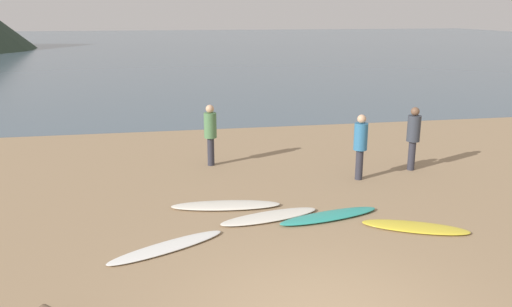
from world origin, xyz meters
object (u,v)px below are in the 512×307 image
Objects in this scene: person_0 at (360,142)px; person_1 at (210,130)px; surfboard_1 at (226,205)px; surfboard_4 at (415,227)px; person_2 at (413,133)px; surfboard_2 at (270,216)px; surfboard_0 at (167,247)px; surfboard_3 at (329,216)px.

person_1 is at bearing 97.29° from person_0.
surfboard_4 is at bearing -21.04° from surfboard_1.
surfboard_4 is 4.25m from person_2.
person_1 is (-0.81, 4.11, 0.97)m from surfboard_2.
person_1 is (-3.61, 1.96, 0.01)m from person_0.
surfboard_2 is (0.82, -0.80, -0.00)m from surfboard_1.
surfboard_0 is 1.06× the size of surfboard_2.
person_2 reaches higher than surfboard_3.
surfboard_4 reaches higher than surfboard_0.
surfboard_1 is at bearing 140.67° from surfboard_3.
surfboard_2 is 3.66m from person_0.
surfboard_1 is 5.73m from person_2.
surfboard_3 reaches higher than surfboard_2.
person_0 is (1.57, 2.36, 0.95)m from surfboard_3.
person_1 is 0.99× the size of person_2.
surfboard_2 is at bearing 157.37° from surfboard_3.
surfboard_2 is at bearing 163.23° from person_0.
surfboard_4 is at bearing -34.70° from surfboard_2.
surfboard_1 is at bearing 27.84° from surfboard_0.
person_2 is (1.71, 0.53, 0.02)m from person_0.
surfboard_0 is 1.37× the size of person_0.
person_0 reaches higher than surfboard_4.
person_0 is (2.80, 2.15, 0.96)m from surfboard_2.
person_1 reaches higher than surfboard_2.
surfboard_3 is 4.87m from person_1.
surfboard_3 is 1.10× the size of surfboard_4.
person_1 reaches higher than surfboard_3.
surfboard_3 is 4.48m from person_2.
surfboard_3 is at bearing 4.48° from person_1.
surfboard_2 reaches higher than surfboard_0.
person_0 is (3.62, 1.35, 0.95)m from surfboard_1.
surfboard_2 reaches higher than surfboard_4.
surfboard_2 is at bearing 119.57° from person_2.
surfboard_0 is 3.48m from surfboard_3.
surfboard_4 is 3.35m from person_0.
surfboard_0 is 1.35× the size of person_1.
person_0 reaches higher than surfboard_2.
surfboard_0 is at bearing -35.24° from person_1.
surfboard_0 is 5.98m from person_0.
person_2 is (3.28, 2.89, 0.97)m from surfboard_3.
person_0 is (0.06, 3.21, 0.96)m from surfboard_4.
surfboard_3 is 1.34× the size of person_1.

